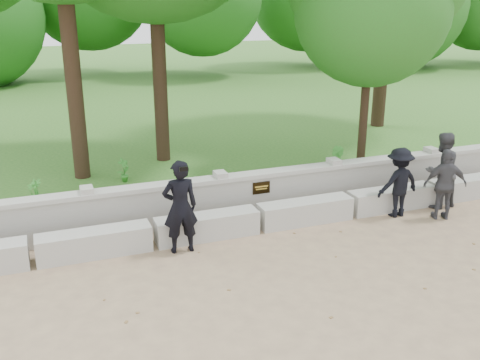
# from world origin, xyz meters

# --- Properties ---
(ground) EXTENTS (80.00, 80.00, 0.00)m
(ground) POSITION_xyz_m (0.00, 0.00, 0.00)
(ground) COLOR tan
(ground) RESTS_ON ground
(lawn) EXTENTS (40.00, 22.00, 0.25)m
(lawn) POSITION_xyz_m (0.00, 14.00, 0.12)
(lawn) COLOR #2C6321
(lawn) RESTS_ON ground
(concrete_bench) EXTENTS (11.90, 0.45, 0.45)m
(concrete_bench) POSITION_xyz_m (0.00, 1.90, 0.22)
(concrete_bench) COLOR #B4B1AA
(concrete_bench) RESTS_ON ground
(parapet_wall) EXTENTS (12.50, 0.35, 0.90)m
(parapet_wall) POSITION_xyz_m (0.00, 2.60, 0.46)
(parapet_wall) COLOR #A9A7A0
(parapet_wall) RESTS_ON ground
(man_main) EXTENTS (0.61, 0.55, 1.64)m
(man_main) POSITION_xyz_m (-1.59, 1.53, 0.82)
(man_main) COLOR black
(man_main) RESTS_ON ground
(visitor_left) EXTENTS (0.82, 0.67, 1.60)m
(visitor_left) POSITION_xyz_m (4.00, 1.67, 0.80)
(visitor_left) COLOR #3C3C40
(visitor_left) RESTS_ON ground
(visitor_mid) EXTENTS (0.94, 0.58, 1.41)m
(visitor_mid) POSITION_xyz_m (2.87, 1.56, 0.71)
(visitor_mid) COLOR black
(visitor_mid) RESTS_ON ground
(visitor_right) EXTENTS (0.90, 0.63, 1.42)m
(visitor_right) POSITION_xyz_m (3.64, 1.12, 0.71)
(visitor_right) COLOR #403F45
(visitor_right) RESTS_ON ground
(shrub_a) EXTENTS (0.35, 0.34, 0.56)m
(shrub_a) POSITION_xyz_m (-2.00, 4.91, 0.53)
(shrub_a) COLOR #3A8F30
(shrub_a) RESTS_ON lawn
(shrub_b) EXTENTS (0.39, 0.42, 0.62)m
(shrub_b) POSITION_xyz_m (2.87, 3.84, 0.56)
(shrub_b) COLOR #3A8F30
(shrub_b) RESTS_ON lawn
(shrub_d) EXTENTS (0.43, 0.44, 0.59)m
(shrub_d) POSITION_xyz_m (-3.88, 3.88, 0.55)
(shrub_d) COLOR #3A8F30
(shrub_d) RESTS_ON lawn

